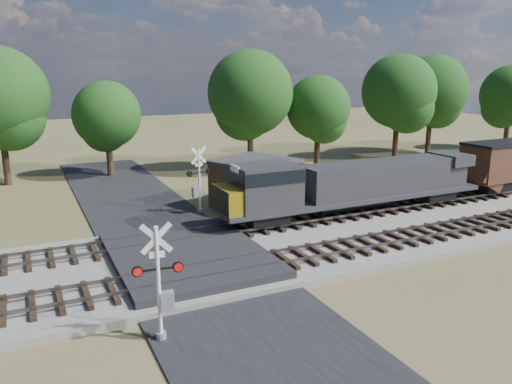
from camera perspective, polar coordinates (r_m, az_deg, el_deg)
ground at (r=24.27m, az=-7.42°, el=-8.39°), size 160.00×160.00×0.00m
ballast_bed at (r=29.05m, az=11.37°, el=-4.46°), size 140.00×10.00×0.30m
road at (r=24.26m, az=-7.42°, el=-8.30°), size 7.00×60.00×0.08m
crossing_panel at (r=24.60m, az=-7.81°, el=-7.31°), size 7.00×9.00×0.62m
track_near at (r=23.50m, az=1.42°, el=-7.96°), size 140.00×2.60×0.33m
track_far at (r=27.78m, az=-3.26°, el=-4.49°), size 140.00×2.60×0.33m
crossing_signal_near at (r=17.52m, az=-10.73°, el=-11.24°), size 1.72×0.41×4.28m
crossing_signal_far at (r=32.18m, az=-6.62°, el=0.63°), size 1.77×0.47×4.42m
equipment_shed at (r=33.64m, az=-0.21°, el=1.01°), size 6.35×6.35×3.30m
treeline at (r=43.75m, az=-7.22°, el=10.54°), size 83.91×12.26×11.30m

